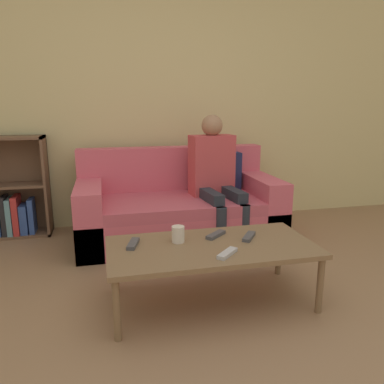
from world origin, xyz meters
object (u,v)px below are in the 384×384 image
at_px(tv_remote_1, 133,244).
at_px(tv_remote_3, 216,235).
at_px(tv_remote_0, 249,237).
at_px(bookshelf, 9,199).
at_px(cup_near, 178,234).
at_px(couch, 179,208).
at_px(coffee_table, 212,250).
at_px(tv_remote_2, 227,253).
at_px(person_adult, 215,170).

xyz_separation_m(tv_remote_1, tv_remote_3, (0.53, 0.04, 0.00)).
relative_size(tv_remote_0, tv_remote_3, 1.04).
height_order(bookshelf, tv_remote_0, bookshelf).
bearing_deg(cup_near, couch, 78.43).
xyz_separation_m(coffee_table, tv_remote_3, (0.07, 0.14, 0.04)).
xyz_separation_m(couch, tv_remote_2, (-0.00, -1.40, 0.12)).
height_order(tv_remote_0, tv_remote_1, same).
bearing_deg(person_adult, tv_remote_2, -110.16).
relative_size(tv_remote_1, tv_remote_3, 1.10).
distance_m(bookshelf, tv_remote_2, 2.37).
bearing_deg(person_adult, tv_remote_1, -134.90).
bearing_deg(couch, person_adult, -13.98).
bearing_deg(tv_remote_1, coffee_table, 4.06).
xyz_separation_m(person_adult, tv_remote_1, (-0.83, -1.04, -0.24)).
bearing_deg(tv_remote_0, tv_remote_1, -148.03).
bearing_deg(tv_remote_1, bookshelf, 140.32).
bearing_deg(couch, tv_remote_0, -79.22).
xyz_separation_m(tv_remote_2, tv_remote_3, (0.03, 0.31, 0.00)).
relative_size(tv_remote_0, tv_remote_2, 1.07).
relative_size(bookshelf, tv_remote_0, 5.59).
xyz_separation_m(bookshelf, person_adult, (1.85, -0.48, 0.28)).
distance_m(cup_near, tv_remote_3, 0.26).
xyz_separation_m(couch, person_adult, (0.32, -0.08, 0.36)).
bearing_deg(person_adult, bookshelf, 158.81).
bearing_deg(tv_remote_3, bookshelf, -174.61).
bearing_deg(tv_remote_3, cup_near, -121.50).
relative_size(couch, cup_near, 17.60).
distance_m(cup_near, tv_remote_2, 0.36).
bearing_deg(coffee_table, couch, 88.00).
xyz_separation_m(cup_near, tv_remote_1, (-0.28, 0.01, -0.04)).
relative_size(cup_near, tv_remote_0, 0.61).
xyz_separation_m(coffee_table, person_adult, (0.36, 1.14, 0.29)).
bearing_deg(couch, tv_remote_3, -88.66).
distance_m(person_adult, tv_remote_1, 1.35).
relative_size(bookshelf, tv_remote_2, 6.00).
height_order(tv_remote_0, tv_remote_2, same).
relative_size(couch, tv_remote_1, 10.15).
bearing_deg(person_adult, cup_near, -124.17).
bearing_deg(tv_remote_0, tv_remote_2, -98.66).
bearing_deg(tv_remote_1, tv_remote_3, 20.37).
xyz_separation_m(bookshelf, tv_remote_1, (1.03, -1.53, 0.04)).
distance_m(person_adult, cup_near, 1.20).
distance_m(coffee_table, cup_near, 0.23).
relative_size(couch, tv_remote_3, 11.21).
bearing_deg(tv_remote_1, tv_remote_0, 13.03).
bearing_deg(tv_remote_1, couch, 82.07).
height_order(tv_remote_0, tv_remote_3, same).
bearing_deg(coffee_table, tv_remote_3, 63.81).
xyz_separation_m(tv_remote_0, tv_remote_2, (-0.22, -0.23, 0.00)).
bearing_deg(coffee_table, cup_near, 152.92).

